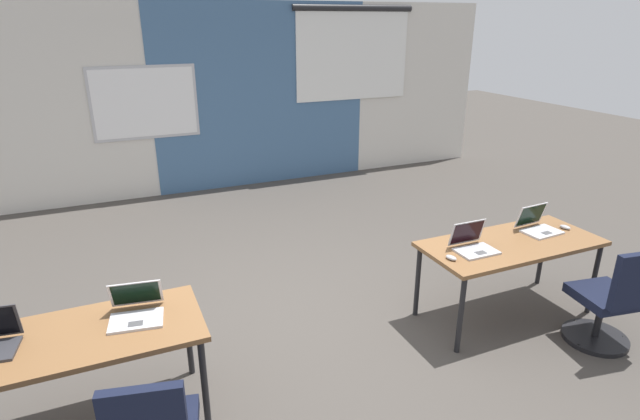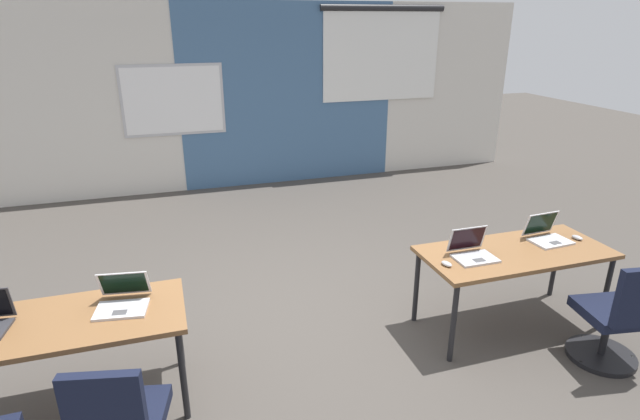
% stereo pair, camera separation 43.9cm
% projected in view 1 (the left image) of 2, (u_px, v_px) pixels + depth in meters
% --- Properties ---
extents(ground_plane, '(24.00, 24.00, 0.00)m').
position_uv_depth(ground_plane, '(300.00, 322.00, 4.49)').
color(ground_plane, '#47423D').
extents(back_wall_assembly, '(10.00, 0.27, 2.80)m').
position_uv_depth(back_wall_assembly, '(200.00, 99.00, 7.61)').
color(back_wall_assembly, silver).
rests_on(back_wall_assembly, ground).
extents(desk_near_left, '(1.60, 0.70, 0.72)m').
position_uv_depth(desk_near_left, '(70.00, 345.00, 3.09)').
color(desk_near_left, brown).
rests_on(desk_near_left, ground).
extents(desk_near_right, '(1.60, 0.70, 0.72)m').
position_uv_depth(desk_near_right, '(511.00, 248.00, 4.40)').
color(desk_near_right, brown).
rests_on(desk_near_right, ground).
extents(laptop_near_left_inner, '(0.38, 0.37, 0.22)m').
position_uv_depth(laptop_near_left_inner, '(136.00, 311.00, 3.25)').
color(laptop_near_left_inner, silver).
rests_on(laptop_near_left_inner, desk_near_left).
extents(laptop_near_right_end, '(0.35, 0.31, 0.23)m').
position_uv_depth(laptop_near_right_end, '(538.00, 226.00, 4.59)').
color(laptop_near_right_end, silver).
rests_on(laptop_near_right_end, desk_near_right).
extents(mouse_near_right_end, '(0.08, 0.11, 0.03)m').
position_uv_depth(mouse_near_right_end, '(565.00, 227.00, 4.65)').
color(mouse_near_right_end, '#B2B2B7').
rests_on(mouse_near_right_end, desk_near_right).
extents(chair_near_right_end, '(0.52, 0.57, 0.92)m').
position_uv_depth(chair_near_right_end, '(610.00, 305.00, 4.06)').
color(chair_near_right_end, black).
rests_on(chair_near_right_end, ground).
extents(laptop_near_right_inner, '(0.33, 0.29, 0.23)m').
position_uv_depth(laptop_near_right_inner, '(473.00, 245.00, 4.21)').
color(laptop_near_right_inner, '#B7B7BC').
rests_on(laptop_near_right_inner, desk_near_right).
extents(mouse_near_right_inner, '(0.08, 0.11, 0.03)m').
position_uv_depth(mouse_near_right_inner, '(451.00, 258.00, 4.05)').
color(mouse_near_right_inner, '#B2B2B7').
rests_on(mouse_near_right_inner, desk_near_right).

